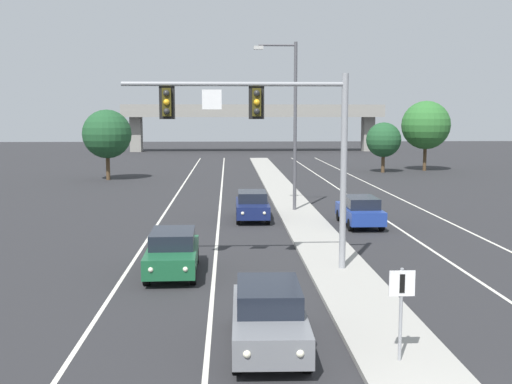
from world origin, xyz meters
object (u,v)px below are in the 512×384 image
at_px(median_sign_post, 401,301).
at_px(car_receding_blue, 360,211).
at_px(overhead_signal_mast, 272,128).
at_px(car_oncoming_navy, 252,205).
at_px(car_oncoming_green, 173,252).
at_px(tree_far_right_a, 426,125).
at_px(tree_far_right_c, 384,140).
at_px(tree_far_left_b, 107,134).
at_px(street_lamp_median, 291,116).
at_px(car_oncoming_grey, 269,315).

xyz_separation_m(median_sign_post, car_receding_blue, (3.01, 18.18, -0.77)).
bearing_deg(overhead_signal_mast, car_oncoming_navy, 91.32).
distance_m(median_sign_post, car_oncoming_green, 10.66).
bearing_deg(overhead_signal_mast, car_oncoming_green, 178.67).
height_order(car_oncoming_green, tree_far_right_a, tree_far_right_a).
bearing_deg(tree_far_right_c, car_oncoming_green, -114.43).
bearing_deg(median_sign_post, car_receding_blue, 80.58).
xyz_separation_m(median_sign_post, tree_far_right_c, (12.06, 48.59, 1.79)).
xyz_separation_m(car_receding_blue, tree_far_right_a, (14.03, 32.28, 4.03)).
xyz_separation_m(car_oncoming_green, tree_far_left_b, (-8.91, 33.72, 3.36)).
height_order(street_lamp_median, tree_far_right_c, street_lamp_median).
xyz_separation_m(car_oncoming_grey, tree_far_right_a, (20.01, 49.09, 4.03)).
bearing_deg(car_oncoming_navy, tree_far_right_c, 62.47).
height_order(car_receding_blue, tree_far_left_b, tree_far_left_b).
bearing_deg(overhead_signal_mast, car_oncoming_grey, -94.82).
relative_size(car_oncoming_navy, tree_far_right_a, 0.60).
bearing_deg(car_oncoming_grey, car_oncoming_navy, 88.96).
distance_m(median_sign_post, tree_far_right_a, 53.36).
height_order(car_oncoming_grey, tree_far_right_c, tree_far_right_c).
height_order(street_lamp_median, car_receding_blue, street_lamp_median).
relative_size(car_oncoming_grey, car_oncoming_navy, 1.00).
bearing_deg(tree_far_right_c, car_oncoming_grey, -107.65).
relative_size(car_oncoming_grey, tree_far_left_b, 0.70).
xyz_separation_m(median_sign_post, street_lamp_median, (-0.17, 22.99, 4.21)).
distance_m(street_lamp_median, tree_far_left_b, 24.51).
distance_m(median_sign_post, tree_far_right_c, 50.10).
bearing_deg(car_oncoming_navy, overhead_signal_mast, -88.68).
height_order(street_lamp_median, tree_far_left_b, street_lamp_median).
xyz_separation_m(overhead_signal_mast, median_sign_post, (2.35, -8.66, -3.78)).
bearing_deg(car_oncoming_navy, street_lamp_median, 46.25).
height_order(median_sign_post, car_receding_blue, median_sign_post).
bearing_deg(car_oncoming_green, tree_far_right_a, 61.03).
bearing_deg(car_oncoming_grey, tree_far_left_b, 106.25).
relative_size(median_sign_post, car_oncoming_navy, 0.49).
distance_m(overhead_signal_mast, tree_far_right_a, 46.08).
bearing_deg(tree_far_right_a, tree_far_left_b, -165.98).
relative_size(street_lamp_median, car_oncoming_green, 2.22).
xyz_separation_m(car_oncoming_grey, tree_far_right_c, (15.03, 47.23, 2.55)).
height_order(car_oncoming_navy, tree_far_right_c, tree_far_right_c).
distance_m(car_receding_blue, tree_far_right_c, 31.84).
bearing_deg(street_lamp_median, tree_far_right_c, 64.47).
relative_size(tree_far_left_b, tree_far_right_c, 1.24).
bearing_deg(tree_far_left_b, overhead_signal_mast, -69.56).
xyz_separation_m(overhead_signal_mast, car_oncoming_green, (-3.69, 0.09, -4.55)).
xyz_separation_m(street_lamp_median, car_oncoming_navy, (-2.46, -2.57, -4.97)).
bearing_deg(tree_far_right_a, overhead_signal_mast, -114.90).
relative_size(car_oncoming_grey, tree_far_right_a, 0.61).
relative_size(car_oncoming_grey, car_oncoming_green, 1.00).
xyz_separation_m(median_sign_post, car_oncoming_grey, (-2.97, 1.37, -0.77)).
distance_m(street_lamp_median, car_oncoming_green, 16.19).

